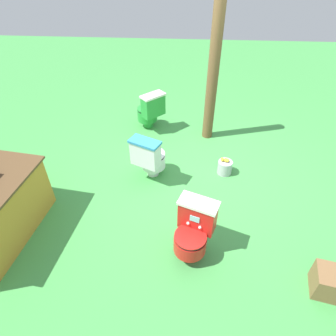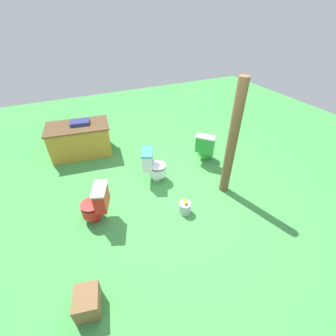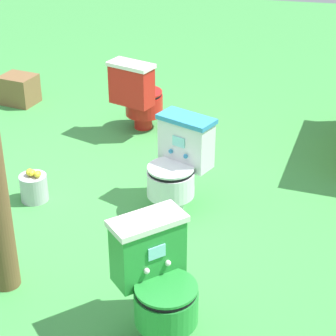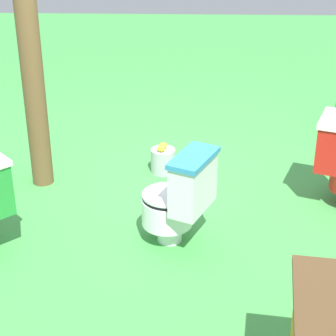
{
  "view_description": "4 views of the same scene",
  "coord_description": "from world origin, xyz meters",
  "px_view_note": "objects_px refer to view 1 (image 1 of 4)",
  "views": [
    {
      "loc": [
        -3.46,
        0.24,
        3.03
      ],
      "look_at": [
        -0.34,
        0.44,
        0.42
      ],
      "focal_mm": 31.55,
      "sensor_mm": 36.0,
      "label": 1
    },
    {
      "loc": [
        -1.41,
        -2.95,
        3.16
      ],
      "look_at": [
        0.18,
        0.49,
        0.39
      ],
      "focal_mm": 24.4,
      "sensor_mm": 36.0,
      "label": 2
    },
    {
      "loc": [
        4.12,
        1.52,
        2.64
      ],
      "look_at": [
        0.23,
        0.71,
        0.48
      ],
      "focal_mm": 66.98,
      "sensor_mm": 36.0,
      "label": 3
    },
    {
      "loc": [
        -0.1,
        4.42,
        2.44
      ],
      "look_at": [
        0.04,
        0.24,
        0.36
      ],
      "focal_mm": 64.15,
      "sensor_mm": 36.0,
      "label": 4
    }
  ],
  "objects_px": {
    "wooden_post": "(213,77)",
    "toilet_red": "(193,230)",
    "toilet_green": "(150,110)",
    "lemon_bucket": "(225,167)",
    "toilet_white": "(150,157)",
    "small_crate": "(331,283)"
  },
  "relations": [
    {
      "from": "wooden_post",
      "to": "toilet_red",
      "type": "bearing_deg",
      "value": 173.84
    },
    {
      "from": "toilet_green",
      "to": "lemon_bucket",
      "type": "relative_size",
      "value": 2.63
    },
    {
      "from": "toilet_white",
      "to": "toilet_red",
      "type": "xyz_separation_m",
      "value": [
        -1.3,
        -0.64,
        0.0
      ]
    },
    {
      "from": "toilet_white",
      "to": "toilet_green",
      "type": "relative_size",
      "value": 1.0
    },
    {
      "from": "toilet_green",
      "to": "toilet_red",
      "type": "bearing_deg",
      "value": -116.56
    },
    {
      "from": "toilet_white",
      "to": "toilet_red",
      "type": "bearing_deg",
      "value": -39.06
    },
    {
      "from": "toilet_white",
      "to": "small_crate",
      "type": "bearing_deg",
      "value": -14.74
    },
    {
      "from": "toilet_white",
      "to": "small_crate",
      "type": "xyz_separation_m",
      "value": [
        -1.72,
        -2.08,
        -0.21
      ]
    },
    {
      "from": "small_crate",
      "to": "lemon_bucket",
      "type": "distance_m",
      "value": 2.1
    },
    {
      "from": "small_crate",
      "to": "wooden_post",
      "type": "bearing_deg",
      "value": 21.91
    },
    {
      "from": "toilet_red",
      "to": "wooden_post",
      "type": "bearing_deg",
      "value": -75.24
    },
    {
      "from": "toilet_green",
      "to": "wooden_post",
      "type": "relative_size",
      "value": 0.32
    },
    {
      "from": "toilet_white",
      "to": "small_crate",
      "type": "distance_m",
      "value": 2.71
    },
    {
      "from": "toilet_red",
      "to": "toilet_green",
      "type": "distance_m",
      "value": 2.82
    },
    {
      "from": "toilet_green",
      "to": "lemon_bucket",
      "type": "bearing_deg",
      "value": -86.74
    },
    {
      "from": "toilet_green",
      "to": "toilet_white",
      "type": "bearing_deg",
      "value": -126.57
    },
    {
      "from": "wooden_post",
      "to": "small_crate",
      "type": "distance_m",
      "value": 3.29
    },
    {
      "from": "toilet_green",
      "to": "small_crate",
      "type": "xyz_separation_m",
      "value": [
        -3.12,
        -2.24,
        -0.21
      ]
    },
    {
      "from": "toilet_red",
      "to": "lemon_bucket",
      "type": "height_order",
      "value": "toilet_red"
    },
    {
      "from": "toilet_white",
      "to": "wooden_post",
      "type": "xyz_separation_m",
      "value": [
        1.19,
        -0.91,
        0.76
      ]
    },
    {
      "from": "toilet_red",
      "to": "lemon_bucket",
      "type": "relative_size",
      "value": 2.63
    },
    {
      "from": "toilet_white",
      "to": "wooden_post",
      "type": "height_order",
      "value": "wooden_post"
    }
  ]
}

